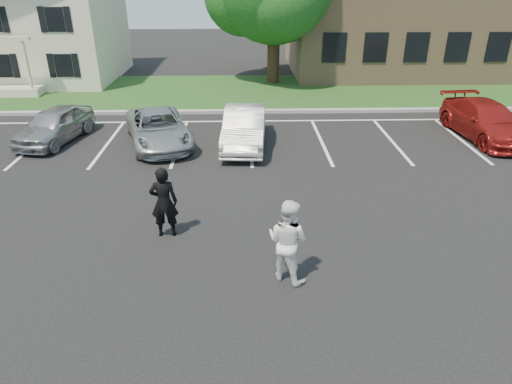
# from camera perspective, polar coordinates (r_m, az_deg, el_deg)

# --- Properties ---
(ground_plane) EXTENTS (90.00, 90.00, 0.00)m
(ground_plane) POSITION_cam_1_polar(r_m,az_deg,el_deg) (10.93, 0.16, -8.22)
(ground_plane) COLOR black
(ground_plane) RESTS_ON ground
(curb) EXTENTS (40.00, 0.30, 0.15)m
(curb) POSITION_cam_1_polar(r_m,az_deg,el_deg) (21.88, -0.86, 10.04)
(curb) COLOR gray
(curb) RESTS_ON ground
(grass_strip) EXTENTS (44.00, 8.00, 0.08)m
(grass_strip) POSITION_cam_1_polar(r_m,az_deg,el_deg) (25.75, -1.01, 12.46)
(grass_strip) COLOR #163D12
(grass_strip) RESTS_ON ground
(stall_lines) EXTENTS (34.00, 5.36, 0.01)m
(stall_lines) POSITION_cam_1_polar(r_m,az_deg,el_deg) (19.06, 3.53, 7.30)
(stall_lines) COLOR white
(stall_lines) RESTS_ON ground
(house) EXTENTS (10.30, 9.22, 7.60)m
(house) POSITION_cam_1_polar(r_m,az_deg,el_deg) (31.73, -26.93, 19.41)
(house) COLOR beige
(house) RESTS_ON ground
(office_building) EXTENTS (22.40, 10.40, 8.30)m
(office_building) POSITION_cam_1_polar(r_m,az_deg,el_deg) (34.19, 24.72, 20.69)
(office_building) COLOR #A2825C
(office_building) RESTS_ON ground
(man_black_suit) EXTENTS (0.71, 0.49, 1.88)m
(man_black_suit) POSITION_cam_1_polar(r_m,az_deg,el_deg) (11.58, -11.44, -1.27)
(man_black_suit) COLOR black
(man_black_suit) RESTS_ON ground
(man_white_shirt) EXTENTS (1.18, 1.13, 1.92)m
(man_white_shirt) POSITION_cam_1_polar(r_m,az_deg,el_deg) (9.79, 3.96, -6.09)
(man_white_shirt) COLOR white
(man_white_shirt) RESTS_ON ground
(car_silver_west) EXTENTS (2.42, 4.17, 1.34)m
(car_silver_west) POSITION_cam_1_polar(r_m,az_deg,el_deg) (19.63, -23.85, 7.69)
(car_silver_west) COLOR #A4A3A8
(car_silver_west) RESTS_ON ground
(car_silver_minivan) EXTENTS (3.41, 5.03, 1.28)m
(car_silver_minivan) POSITION_cam_1_polar(r_m,az_deg,el_deg) (18.07, -12.14, 7.80)
(car_silver_minivan) COLOR #AAACB1
(car_silver_minivan) RESTS_ON ground
(car_white_sedan) EXTENTS (1.80, 4.44, 1.43)m
(car_white_sedan) POSITION_cam_1_polar(r_m,az_deg,el_deg) (17.51, -1.45, 8.05)
(car_white_sedan) COLOR silver
(car_white_sedan) RESTS_ON ground
(car_red_compact) EXTENTS (2.37, 5.00, 1.41)m
(car_red_compact) POSITION_cam_1_polar(r_m,az_deg,el_deg) (20.53, 26.78, 7.97)
(car_red_compact) COLOR maroon
(car_red_compact) RESTS_ON ground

